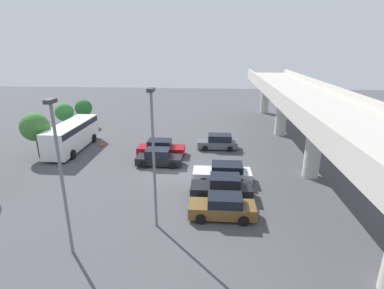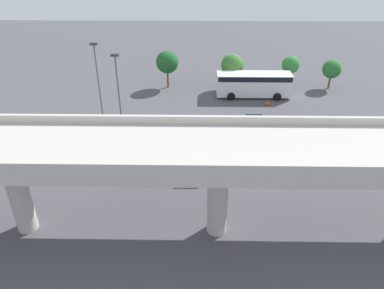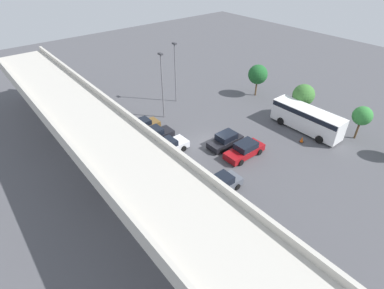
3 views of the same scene
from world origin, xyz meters
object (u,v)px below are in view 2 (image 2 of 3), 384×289
(parked_car_4, at_px, (162,159))
(tree_front_left, at_px, (332,69))
(lamp_post_near_aisle, at_px, (98,79))
(tree_front_far_right, at_px, (167,62))
(parked_car_3, at_px, (195,161))
(tree_front_centre, at_px, (291,65))
(parked_car_2, at_px, (227,129))
(parked_car_0, at_px, (292,159))
(tree_front_right, at_px, (232,65))
(parked_car_5, at_px, (130,159))
(parked_car_1, at_px, (255,128))
(shuttle_bus, at_px, (254,83))
(lamp_post_mid_lot, at_px, (119,94))
(traffic_cone, at_px, (268,103))

(parked_car_4, bearing_deg, tree_front_left, -46.37)
(lamp_post_near_aisle, xyz_separation_m, tree_front_far_right, (-6.08, -10.69, -1.63))
(parked_car_3, relative_size, tree_front_centre, 1.16)
(parked_car_4, bearing_deg, parked_car_2, -45.47)
(parked_car_0, height_order, parked_car_3, parked_car_0)
(parked_car_2, distance_m, tree_front_left, 19.31)
(parked_car_2, height_order, tree_front_right, tree_front_right)
(tree_front_left, relative_size, tree_front_centre, 0.90)
(parked_car_5, xyz_separation_m, tree_front_left, (-22.80, -19.03, 1.80))
(lamp_post_near_aisle, height_order, tree_front_far_right, lamp_post_near_aisle)
(parked_car_1, height_order, parked_car_2, parked_car_1)
(parked_car_4, bearing_deg, tree_front_centre, -37.55)
(parked_car_3, height_order, parked_car_5, parked_car_5)
(parked_car_2, distance_m, shuttle_bus, 10.92)
(lamp_post_mid_lot, bearing_deg, traffic_cone, -148.97)
(parked_car_0, bearing_deg, parked_car_5, 90.60)
(tree_front_right, bearing_deg, parked_car_4, 68.50)
(parked_car_3, bearing_deg, parked_car_1, -43.07)
(parked_car_3, height_order, lamp_post_mid_lot, lamp_post_mid_lot)
(lamp_post_near_aisle, xyz_separation_m, tree_front_left, (-26.99, -10.65, -2.42))
(traffic_cone, bearing_deg, tree_front_left, -147.44)
(parked_car_4, relative_size, lamp_post_mid_lot, 0.53)
(parked_car_2, distance_m, lamp_post_mid_lot, 11.11)
(parked_car_3, distance_m, traffic_cone, 15.98)
(parked_car_5, xyz_separation_m, shuttle_bus, (-12.60, -16.05, 1.01))
(shuttle_bus, height_order, lamp_post_mid_lot, lamp_post_mid_lot)
(parked_car_4, height_order, lamp_post_near_aisle, lamp_post_near_aisle)
(parked_car_3, distance_m, lamp_post_near_aisle, 13.69)
(parked_car_4, distance_m, lamp_post_mid_lot, 7.28)
(parked_car_1, height_order, parked_car_4, parked_car_4)
(parked_car_4, xyz_separation_m, lamp_post_near_aisle, (6.99, -8.41, 4.18))
(parked_car_4, height_order, tree_front_centre, tree_front_centre)
(tree_front_centre, bearing_deg, parked_car_3, 58.34)
(shuttle_bus, bearing_deg, parked_car_2, 69.53)
(parked_car_4, distance_m, parked_car_5, 2.80)
(tree_front_centre, bearing_deg, tree_front_left, 178.66)
(parked_car_4, bearing_deg, tree_front_far_right, 2.71)
(parked_car_0, height_order, lamp_post_mid_lot, lamp_post_mid_lot)
(parked_car_5, bearing_deg, parked_car_1, -62.00)
(parked_car_1, distance_m, tree_front_right, 12.70)
(parked_car_4, bearing_deg, shuttle_bus, -31.34)
(parked_car_4, distance_m, tree_front_centre, 24.30)
(tree_front_left, height_order, tree_front_far_right, tree_front_far_right)
(parked_car_3, distance_m, parked_car_5, 5.62)
(parked_car_3, distance_m, tree_front_centre, 22.84)
(parked_car_4, bearing_deg, tree_front_right, -21.50)
(shuttle_bus, distance_m, tree_front_right, 3.78)
(lamp_post_near_aisle, height_order, tree_front_right, lamp_post_near_aisle)
(parked_car_0, relative_size, parked_car_2, 1.00)
(parked_car_1, xyz_separation_m, tree_front_far_right, (9.63, -12.93, 2.59))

